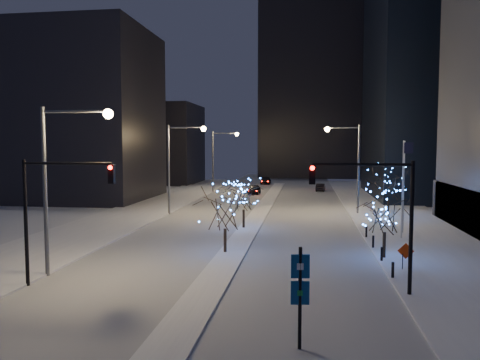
% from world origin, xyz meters
% --- Properties ---
extents(ground, '(160.00, 160.00, 0.00)m').
position_xyz_m(ground, '(0.00, 0.00, 0.00)').
color(ground, white).
rests_on(ground, ground).
extents(road, '(20.00, 130.00, 0.02)m').
position_xyz_m(road, '(0.00, 35.00, 0.01)').
color(road, '#ACB1BB').
rests_on(road, ground).
extents(median, '(2.00, 80.00, 0.15)m').
position_xyz_m(median, '(0.00, 30.00, 0.07)').
color(median, white).
rests_on(median, ground).
extents(east_sidewalk, '(10.00, 90.00, 0.15)m').
position_xyz_m(east_sidewalk, '(15.00, 20.00, 0.07)').
color(east_sidewalk, white).
rests_on(east_sidewalk, ground).
extents(west_sidewalk, '(8.00, 90.00, 0.15)m').
position_xyz_m(west_sidewalk, '(-14.00, 20.00, 0.07)').
color(west_sidewalk, white).
rests_on(west_sidewalk, ground).
extents(filler_west_near, '(22.00, 18.00, 24.00)m').
position_xyz_m(filler_west_near, '(-28.00, 40.00, 12.00)').
color(filler_west_near, black).
rests_on(filler_west_near, ground).
extents(filler_west_far, '(18.00, 16.00, 16.00)m').
position_xyz_m(filler_west_far, '(-26.00, 70.00, 8.00)').
color(filler_west_far, black).
rests_on(filler_west_far, ground).
extents(horizon_block, '(24.00, 14.00, 42.00)m').
position_xyz_m(horizon_block, '(6.00, 92.00, 21.00)').
color(horizon_block, black).
rests_on(horizon_block, ground).
extents(street_lamp_w_near, '(4.40, 0.56, 10.00)m').
position_xyz_m(street_lamp_w_near, '(-8.94, 2.00, 6.50)').
color(street_lamp_w_near, '#595E66').
rests_on(street_lamp_w_near, ground).
extents(street_lamp_w_mid, '(4.40, 0.56, 10.00)m').
position_xyz_m(street_lamp_w_mid, '(-8.94, 27.00, 6.50)').
color(street_lamp_w_mid, '#595E66').
rests_on(street_lamp_w_mid, ground).
extents(street_lamp_w_far, '(4.40, 0.56, 10.00)m').
position_xyz_m(street_lamp_w_far, '(-8.94, 52.00, 6.50)').
color(street_lamp_w_far, '#595E66').
rests_on(street_lamp_w_far, ground).
extents(street_lamp_east, '(3.90, 0.56, 10.00)m').
position_xyz_m(street_lamp_east, '(10.08, 30.00, 6.45)').
color(street_lamp_east, '#595E66').
rests_on(street_lamp_east, ground).
extents(traffic_signal_west, '(5.26, 0.43, 7.00)m').
position_xyz_m(traffic_signal_west, '(-8.44, -0.00, 4.76)').
color(traffic_signal_west, black).
rests_on(traffic_signal_west, ground).
extents(traffic_signal_east, '(5.26, 0.43, 7.00)m').
position_xyz_m(traffic_signal_east, '(8.94, 1.00, 4.76)').
color(traffic_signal_east, black).
rests_on(traffic_signal_east, ground).
extents(flagpoles, '(1.35, 2.60, 8.00)m').
position_xyz_m(flagpoles, '(13.37, 17.25, 4.80)').
color(flagpoles, silver).
rests_on(flagpoles, east_sidewalk).
extents(bollards, '(0.16, 12.16, 0.90)m').
position_xyz_m(bollards, '(10.20, 10.00, 0.60)').
color(bollards, black).
rests_on(bollards, east_sidewalk).
extents(car_near, '(1.90, 4.34, 1.45)m').
position_xyz_m(car_near, '(-2.95, 50.14, 0.73)').
color(car_near, black).
rests_on(car_near, ground).
extents(car_mid, '(1.77, 4.00, 1.28)m').
position_xyz_m(car_mid, '(7.67, 56.44, 0.64)').
color(car_mid, black).
rests_on(car_mid, ground).
extents(car_far, '(1.90, 4.63, 1.34)m').
position_xyz_m(car_far, '(-2.73, 69.25, 0.67)').
color(car_far, black).
rests_on(car_far, ground).
extents(holiday_tree_median_near, '(4.12, 4.12, 4.90)m').
position_xyz_m(holiday_tree_median_near, '(-0.50, 9.07, 3.29)').
color(holiday_tree_median_near, black).
rests_on(holiday_tree_median_near, median).
extents(holiday_tree_median_far, '(4.10, 4.10, 4.49)m').
position_xyz_m(holiday_tree_median_far, '(-0.50, 19.10, 3.09)').
color(holiday_tree_median_far, black).
rests_on(holiday_tree_median_far, median).
extents(holiday_tree_plaza_near, '(4.17, 4.17, 4.42)m').
position_xyz_m(holiday_tree_plaza_near, '(10.50, 8.97, 3.09)').
color(holiday_tree_plaza_near, black).
rests_on(holiday_tree_plaza_near, east_sidewalk).
extents(holiday_tree_plaza_far, '(5.27, 5.27, 5.73)m').
position_xyz_m(holiday_tree_plaza_far, '(13.96, 28.09, 3.78)').
color(holiday_tree_plaza_far, black).
rests_on(holiday_tree_plaza_far, east_sidewalk).
extents(wayfinding_sign, '(0.71, 0.18, 3.96)m').
position_xyz_m(wayfinding_sign, '(5.00, -6.00, 2.43)').
color(wayfinding_sign, black).
rests_on(wayfinding_sign, ground).
extents(construction_sign, '(1.00, 0.07, 1.64)m').
position_xyz_m(construction_sign, '(11.30, 5.95, 1.14)').
color(construction_sign, black).
rests_on(construction_sign, east_sidewalk).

